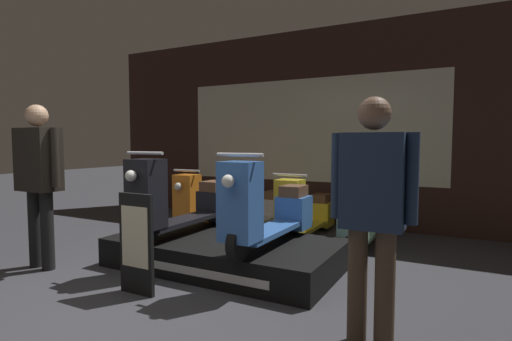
% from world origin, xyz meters
% --- Properties ---
extents(ground_plane, '(30.00, 30.00, 0.00)m').
position_xyz_m(ground_plane, '(0.00, 0.00, 0.00)').
color(ground_plane, '#38383D').
extents(shop_wall_back, '(7.99, 0.09, 3.20)m').
position_xyz_m(shop_wall_back, '(0.00, 4.09, 1.60)').
color(shop_wall_back, '#331E19').
rests_on(shop_wall_back, ground_plane).
extents(display_platform, '(2.45, 1.30, 0.31)m').
position_xyz_m(display_platform, '(0.10, 1.39, 0.15)').
color(display_platform, black).
rests_on(display_platform, ground_plane).
extents(scooter_display_left, '(0.46, 1.66, 0.95)m').
position_xyz_m(scooter_display_left, '(-0.45, 1.32, 0.67)').
color(scooter_display_left, black).
rests_on(scooter_display_left, display_platform).
extents(scooter_display_right, '(0.46, 1.66, 0.95)m').
position_xyz_m(scooter_display_right, '(0.65, 1.32, 0.67)').
color(scooter_display_right, black).
rests_on(scooter_display_right, display_platform).
extents(scooter_backrow_0, '(0.46, 1.66, 0.95)m').
position_xyz_m(scooter_backrow_0, '(-1.23, 2.98, 0.36)').
color(scooter_backrow_0, black).
rests_on(scooter_backrow_0, ground_plane).
extents(scooter_backrow_1, '(0.46, 1.66, 0.95)m').
position_xyz_m(scooter_backrow_1, '(-0.41, 2.98, 0.36)').
color(scooter_backrow_1, black).
rests_on(scooter_backrow_1, ground_plane).
extents(scooter_backrow_2, '(0.46, 1.66, 0.95)m').
position_xyz_m(scooter_backrow_2, '(0.41, 2.98, 0.36)').
color(scooter_backrow_2, black).
rests_on(scooter_backrow_2, ground_plane).
extents(scooter_backrow_3, '(0.46, 1.66, 0.95)m').
position_xyz_m(scooter_backrow_3, '(1.23, 2.98, 0.36)').
color(scooter_backrow_3, black).
rests_on(scooter_backrow_3, ground_plane).
extents(person_left_browsing, '(0.63, 0.26, 1.75)m').
position_xyz_m(person_left_browsing, '(-1.61, 0.41, 1.05)').
color(person_left_browsing, black).
rests_on(person_left_browsing, ground_plane).
extents(person_right_browsing, '(0.56, 0.22, 1.65)m').
position_xyz_m(person_right_browsing, '(1.87, 0.41, 0.96)').
color(person_right_browsing, '#473828').
rests_on(person_right_browsing, ground_plane).
extents(price_sign_board, '(0.37, 0.04, 0.90)m').
position_xyz_m(price_sign_board, '(-0.16, 0.34, 0.46)').
color(price_sign_board, black).
rests_on(price_sign_board, ground_plane).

